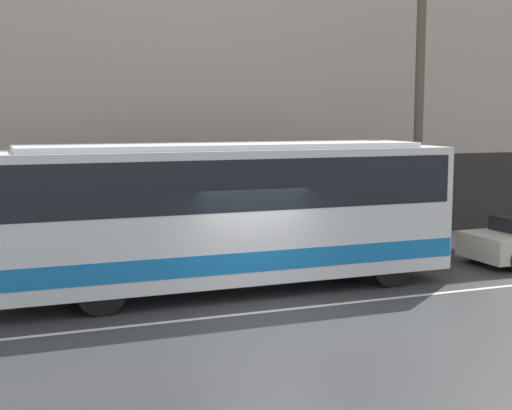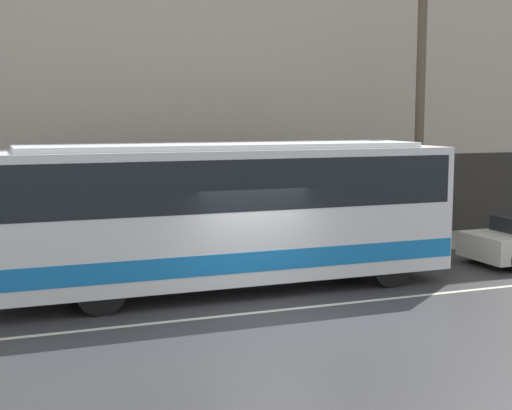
{
  "view_description": "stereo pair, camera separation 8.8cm",
  "coord_description": "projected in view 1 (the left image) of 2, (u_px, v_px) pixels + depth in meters",
  "views": [
    {
      "loc": [
        -5.5,
        -13.5,
        4.09
      ],
      "look_at": [
        0.51,
        2.07,
        1.99
      ],
      "focal_mm": 50.0,
      "sensor_mm": 36.0,
      "label": 1
    },
    {
      "loc": [
        -5.42,
        -13.53,
        4.09
      ],
      "look_at": [
        0.51,
        2.07,
        1.99
      ],
      "focal_mm": 50.0,
      "sensor_mm": 36.0,
      "label": 2
    }
  ],
  "objects": [
    {
      "name": "building_facade",
      "position": [
        179.0,
        69.0,
        20.81
      ],
      "size": [
        60.0,
        0.35,
        11.29
      ],
      "color": "#B7A899",
      "rests_on": "ground_plane"
    },
    {
      "name": "ground_plane",
      "position": [
        269.0,
        311.0,
        14.97
      ],
      "size": [
        60.0,
        60.0,
        0.0
      ],
      "primitive_type": "plane",
      "color": "#38383A"
    },
    {
      "name": "utility_pole_near",
      "position": [
        418.0,
        124.0,
        21.09
      ],
      "size": [
        0.27,
        0.27,
        7.42
      ],
      "color": "brown",
      "rests_on": "sidewalk"
    },
    {
      "name": "transit_bus",
      "position": [
        225.0,
        209.0,
        16.55
      ],
      "size": [
        10.9,
        2.51,
        3.45
      ],
      "color": "white",
      "rests_on": "ground_plane"
    },
    {
      "name": "lane_stripe",
      "position": [
        269.0,
        311.0,
        14.97
      ],
      "size": [
        54.0,
        0.14,
        0.01
      ],
      "color": "beige",
      "rests_on": "ground_plane"
    },
    {
      "name": "sidewalk",
      "position": [
        196.0,
        260.0,
        20.01
      ],
      "size": [
        60.0,
        2.9,
        0.12
      ],
      "color": "gray",
      "rests_on": "ground_plane"
    }
  ]
}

